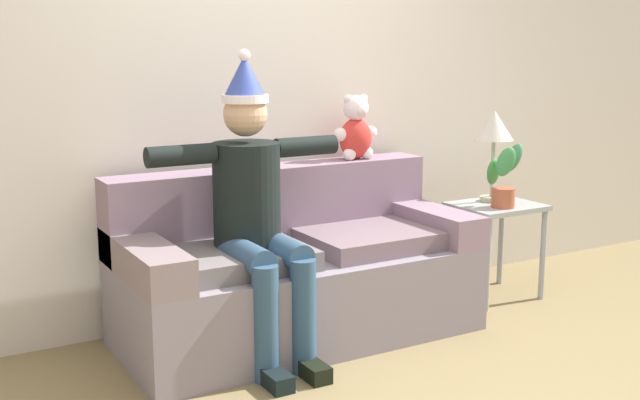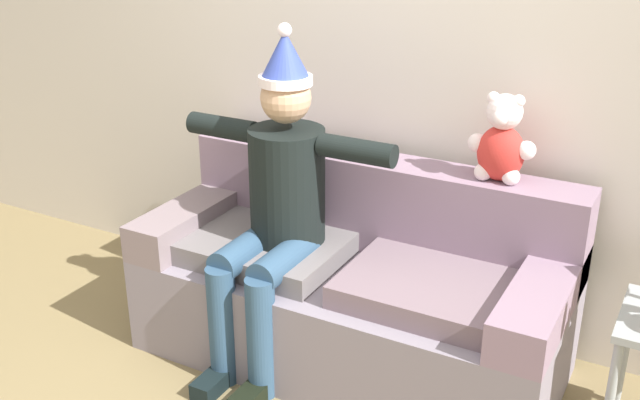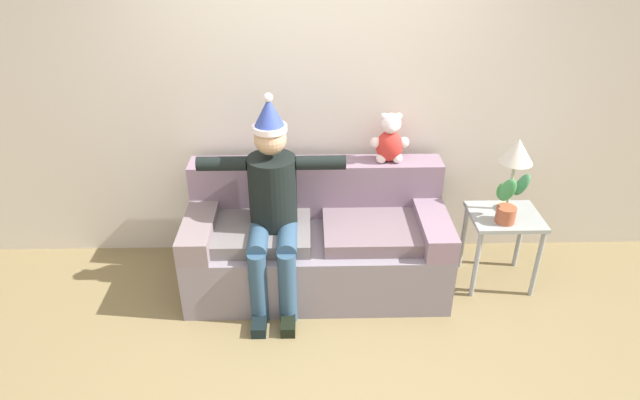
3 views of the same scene
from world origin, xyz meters
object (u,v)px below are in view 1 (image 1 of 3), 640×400
object	(u,v)px
person_seated	(255,205)
side_table	(496,221)
couch	(295,271)
potted_plant	(504,178)
table_lamp	(494,130)
teddy_bear	(356,130)

from	to	relation	value
person_seated	side_table	bearing A→B (deg)	3.90
couch	potted_plant	size ratio (longest dim) A/B	4.79
person_seated	side_table	xyz separation A→B (m)	(1.70, 0.12, -0.30)
side_table	potted_plant	distance (m)	0.30
table_lamp	potted_plant	distance (m)	0.33
couch	person_seated	xyz separation A→B (m)	(-0.31, -0.17, 0.43)
couch	table_lamp	size ratio (longest dim) A/B	3.37
person_seated	potted_plant	bearing A→B (deg)	0.86
person_seated	side_table	world-z (taller)	person_seated
table_lamp	potted_plant	bearing A→B (deg)	-111.69
potted_plant	teddy_bear	bearing A→B (deg)	153.95
person_seated	side_table	size ratio (longest dim) A/B	2.59
side_table	couch	bearing A→B (deg)	177.89
couch	table_lamp	distance (m)	1.58
side_table	table_lamp	xyz separation A→B (m)	(0.03, 0.09, 0.55)
teddy_bear	table_lamp	distance (m)	0.90
potted_plant	person_seated	bearing A→B (deg)	-179.14
couch	teddy_bear	world-z (taller)	teddy_bear
couch	teddy_bear	xyz separation A→B (m)	(0.55, 0.25, 0.71)
teddy_bear	person_seated	bearing A→B (deg)	-153.97
teddy_bear	potted_plant	world-z (taller)	teddy_bear
person_seated	table_lamp	bearing A→B (deg)	6.67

